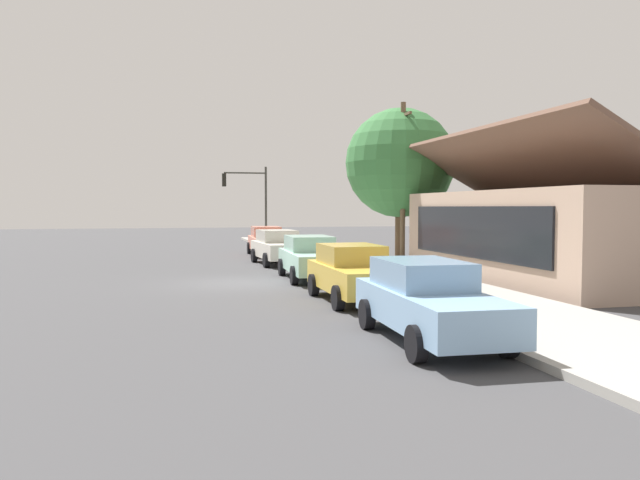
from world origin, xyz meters
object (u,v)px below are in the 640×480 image
traffic_light_main (249,194)px  fire_hydrant_red (317,255)px  car_skyblue (428,300)px  car_mustard (354,273)px  car_coral (267,241)px  utility_pole_wooden (403,180)px  car_seafoam (311,257)px  shade_tree (400,163)px  car_ivory (279,247)px

traffic_light_main → fire_hydrant_red: (11.34, 1.66, -2.99)m
car_skyblue → car_mustard: bearing=-179.3°
car_coral → utility_pole_wooden: 9.27m
car_skyblue → utility_pole_wooden: (-15.72, 5.58, 3.11)m
car_mustard → utility_pole_wooden: (-10.31, 5.47, 3.11)m
car_seafoam → traffic_light_main: bearing=-177.1°
car_seafoam → utility_pole_wooden: (-4.74, 5.46, 3.11)m
car_seafoam → fire_hydrant_red: 5.30m
shade_tree → utility_pole_wooden: size_ratio=0.99×
shade_tree → utility_pole_wooden: 1.56m
car_ivory → shade_tree: 7.13m
car_mustard → fire_hydrant_red: (-10.66, 1.47, -0.32)m
car_ivory → car_mustard: same height
car_seafoam → car_mustard: bearing=2.1°
car_seafoam → car_mustard: same height
shade_tree → car_mustard: bearing=-26.7°
car_mustard → traffic_light_main: (-22.00, -0.19, 2.68)m
car_seafoam → utility_pole_wooden: utility_pole_wooden is taller
car_coral → car_skyblue: bearing=1.7°
car_ivory → shade_tree: size_ratio=0.62×
car_seafoam → fire_hydrant_red: (-5.09, 1.46, -0.32)m
car_seafoam → car_skyblue: (10.98, -0.12, -0.00)m
car_mustard → car_coral: bearing=179.4°
fire_hydrant_red → car_skyblue: bearing=-5.6°
car_skyblue → traffic_light_main: 27.54m
car_mustard → shade_tree: shade_tree is taller
shade_tree → fire_hydrant_red: 6.17m
utility_pole_wooden → fire_hydrant_red: (-0.35, -4.00, -3.43)m
car_ivory → car_mustard: bearing=-2.9°
car_coral → car_skyblue: same height
car_ivory → car_mustard: size_ratio=1.03×
car_coral → car_skyblue: (22.66, -0.28, 0.00)m
shade_tree → car_coral: bearing=-135.3°
car_mustard → car_skyblue: (5.41, -0.11, 0.00)m
car_mustard → fire_hydrant_red: size_ratio=6.30×
traffic_light_main → utility_pole_wooden: 13.00m
car_ivory → shade_tree: shade_tree is taller
car_coral → utility_pole_wooden: utility_pole_wooden is taller
shade_tree → car_seafoam: bearing=-44.1°
car_ivory → car_seafoam: (6.27, 0.11, 0.00)m
car_mustard → shade_tree: size_ratio=0.60×
car_skyblue → shade_tree: shade_tree is taller
car_ivory → traffic_light_main: traffic_light_main is taller
car_coral → traffic_light_main: size_ratio=0.92×
car_seafoam → car_mustard: (5.57, -0.01, -0.00)m
car_skyblue → shade_tree: (-16.97, 5.92, 3.98)m
fire_hydrant_red → car_coral: bearing=-168.8°
car_ivory → traffic_light_main: 10.50m
car_ivory → car_skyblue: 17.25m
car_skyblue → traffic_light_main: size_ratio=0.95×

